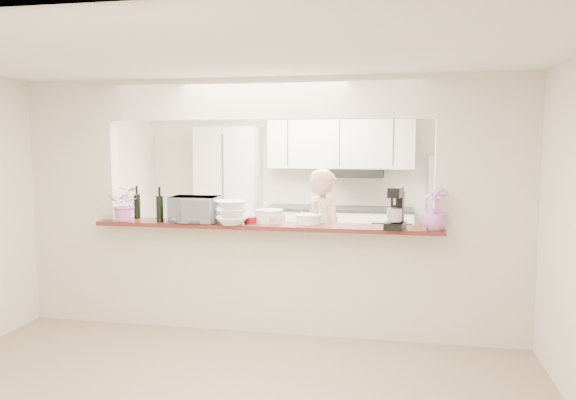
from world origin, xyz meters
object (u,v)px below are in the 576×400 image
(toaster_oven, at_px, (195,209))
(person, at_px, (324,240))
(stand_mixer, at_px, (396,210))
(refrigerator, at_px, (454,217))

(toaster_oven, relative_size, person, 0.30)
(stand_mixer, distance_m, person, 1.31)
(stand_mixer, bearing_deg, person, 129.75)
(refrigerator, height_order, stand_mixer, refrigerator)
(refrigerator, bearing_deg, person, -130.44)
(refrigerator, xyz_separation_m, toaster_oven, (-2.75, -2.75, 0.37))
(person, bearing_deg, stand_mixer, 173.39)
(refrigerator, bearing_deg, stand_mixer, -105.97)
(toaster_oven, xyz_separation_m, person, (1.17, 0.90, -0.43))
(person, bearing_deg, toaster_oven, 81.13)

